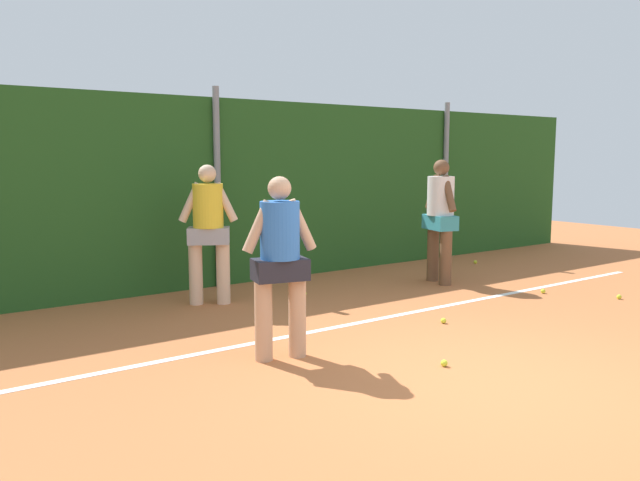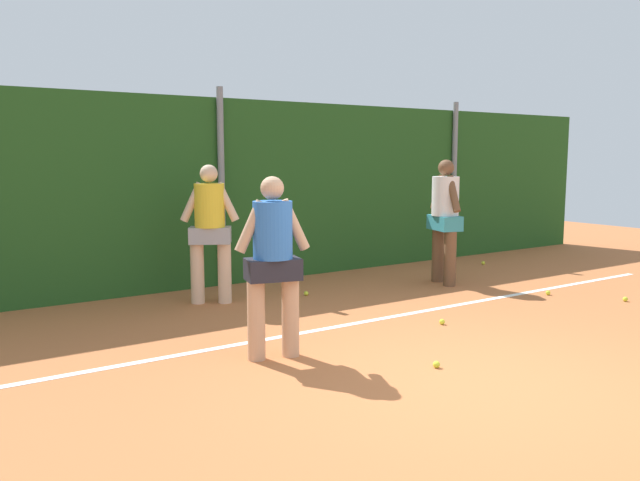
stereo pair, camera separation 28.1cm
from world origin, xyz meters
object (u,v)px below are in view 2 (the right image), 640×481
(tennis_ball_5, at_px, (436,364))
(player_foreground_near, at_px, (273,257))
(tennis_ball_0, at_px, (306,293))
(player_backcourt_far, at_px, (210,226))
(tennis_ball_1, at_px, (442,322))
(tennis_ball_9, at_px, (262,291))
(tennis_ball_10, at_px, (625,299))
(player_midcourt, at_px, (445,215))
(tennis_ball_8, at_px, (258,320))
(tennis_ball_7, at_px, (548,293))
(tennis_ball_2, at_px, (483,263))

(tennis_ball_5, bearing_deg, player_foreground_near, 135.09)
(tennis_ball_5, bearing_deg, tennis_ball_0, 78.96)
(player_foreground_near, bearing_deg, player_backcourt_far, 93.23)
(player_backcourt_far, bearing_deg, tennis_ball_5, -50.80)
(tennis_ball_1, xyz_separation_m, tennis_ball_9, (-0.94, 2.72, 0.00))
(tennis_ball_10, bearing_deg, player_backcourt_far, 147.26)
(player_foreground_near, xyz_separation_m, player_midcourt, (4.03, 1.76, 0.08))
(tennis_ball_5, bearing_deg, player_backcourt_far, 100.28)
(tennis_ball_9, bearing_deg, player_foreground_near, -116.23)
(tennis_ball_0, distance_m, tennis_ball_5, 3.38)
(tennis_ball_0, bearing_deg, tennis_ball_8, -143.70)
(tennis_ball_7, height_order, tennis_ball_8, same)
(player_midcourt, relative_size, tennis_ball_2, 29.17)
(player_backcourt_far, height_order, tennis_ball_2, player_backcourt_far)
(player_midcourt, xyz_separation_m, player_backcourt_far, (-3.57, 0.78, -0.03))
(tennis_ball_5, relative_size, tennis_ball_10, 1.00)
(tennis_ball_10, bearing_deg, tennis_ball_0, 141.71)
(tennis_ball_2, bearing_deg, tennis_ball_1, -143.95)
(tennis_ball_5, height_order, tennis_ball_9, same)
(tennis_ball_1, distance_m, tennis_ball_9, 2.88)
(tennis_ball_2, relative_size, tennis_ball_9, 1.00)
(tennis_ball_8, bearing_deg, tennis_ball_7, -12.76)
(player_backcourt_far, distance_m, tennis_ball_10, 5.75)
(player_backcourt_far, relative_size, tennis_ball_8, 28.28)
(tennis_ball_2, relative_size, tennis_ball_10, 1.00)
(tennis_ball_10, bearing_deg, tennis_ball_5, -171.85)
(tennis_ball_1, height_order, tennis_ball_5, same)
(player_midcourt, distance_m, tennis_ball_7, 1.90)
(tennis_ball_8, distance_m, tennis_ball_10, 5.05)
(player_midcourt, distance_m, tennis_ball_8, 3.71)
(player_backcourt_far, relative_size, tennis_ball_5, 28.28)
(tennis_ball_8, xyz_separation_m, tennis_ball_10, (4.72, -1.79, 0.00))
(tennis_ball_5, height_order, tennis_ball_7, same)
(player_midcourt, relative_size, tennis_ball_5, 29.17)
(player_midcourt, xyz_separation_m, tennis_ball_5, (-2.90, -2.87, -1.05))
(player_backcourt_far, bearing_deg, player_midcourt, 16.66)
(tennis_ball_0, height_order, tennis_ball_5, same)
(tennis_ball_0, distance_m, tennis_ball_10, 4.40)
(player_foreground_near, height_order, tennis_ball_8, player_foreground_near)
(player_midcourt, xyz_separation_m, tennis_ball_2, (1.86, 0.86, -1.05))
(tennis_ball_8, bearing_deg, tennis_ball_10, -20.79)
(player_midcourt, height_order, tennis_ball_0, player_midcourt)
(player_backcourt_far, xyz_separation_m, tennis_ball_9, (0.87, 0.17, -1.02))
(player_backcourt_far, xyz_separation_m, tennis_ball_8, (0.04, -1.27, -1.02))
(tennis_ball_7, bearing_deg, player_backcourt_far, 152.32)
(tennis_ball_2, height_order, tennis_ball_5, same)
(player_midcourt, height_order, tennis_ball_1, player_midcourt)
(tennis_ball_2, distance_m, tennis_ball_7, 2.59)
(player_backcourt_far, relative_size, tennis_ball_9, 28.28)
(tennis_ball_2, bearing_deg, tennis_ball_8, -165.92)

